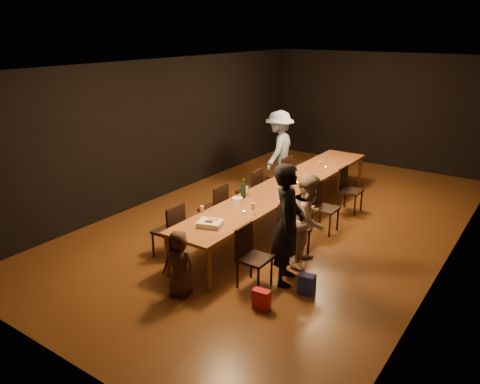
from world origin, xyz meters
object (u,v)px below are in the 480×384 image
Objects in this scene: chair_right_2 at (326,208)px; chair_right_0 at (255,258)px; table at (286,187)px; champagne_bottle at (243,188)px; child at (179,264)px; ice_bucket at (288,177)px; chair_left_1 at (213,208)px; man_blue at (279,150)px; chair_right_1 at (294,230)px; chair_left_3 at (279,176)px; chair_left_2 at (249,190)px; plate_stack at (237,201)px; woman_tan at (309,220)px; chair_right_3 at (351,190)px; chair_left_0 at (168,230)px; woman_birthday at (288,225)px; birthday_cake at (210,223)px.

chair_right_0 is at bearing -0.00° from chair_right_2.
champagne_bottle reaches higher than table.
ice_bucket is (-0.19, 3.41, 0.35)m from child.
man_blue is at bearing 5.91° from chair_left_1.
chair_right_1 is 2.94m from chair_left_3.
plate_stack is (0.65, -1.35, 0.34)m from chair_left_2.
table is 30.71× the size of ice_bucket.
woman_tan is at bearing 26.63° from man_blue.
chair_right_1 is 1.00× the size of chair_right_3.
chair_left_0 is 1.54m from champagne_bottle.
chair_left_0 is 1.00× the size of chair_left_1.
woman_birthday is (2.00, -0.80, 0.45)m from chair_left_1.
chair_left_0 is at bearing 110.01° from woman_tan.
man_blue is (-2.00, 2.90, 0.45)m from chair_right_1.
chair_left_2 is 0.88m from ice_bucket.
champagne_bottle reaches higher than plate_stack.
chair_left_3 is (0.00, 3.60, 0.00)m from chair_left_0.
chair_left_2 is at bearing 92.02° from birthday_cake.
woman_tan is (0.00, 0.69, -0.16)m from woman_birthday.
chair_right_1 and chair_right_2 have the same top height.
woman_birthday is 0.71m from woman_tan.
chair_left_2 reaches higher than table.
chair_left_0 is 0.94× the size of child.
chair_right_1 and chair_left_1 have the same top height.
chair_right_1 is at bearing 36.66° from birthday_cake.
table is 2.06m from man_blue.
chair_right_3 is 1.00× the size of chair_left_3.
woman_tan is (0.30, 1.09, 0.29)m from chair_right_0.
chair_left_3 is (0.00, 1.20, 0.00)m from chair_left_2.
child is 2.27× the size of birthday_cake.
chair_right_3 is at bearing -90.00° from chair_left_3.
woman_birthday is 2.53m from ice_bucket.
champagne_bottle is at bearing -76.19° from chair_left_1.
woman_birthday reaches higher than chair_left_0.
chair_right_1 is at bearing -0.00° from chair_right_2.
chair_left_3 reaches higher than table.
woman_birthday is 9.41× the size of ice_bucket.
plate_stack is at bearing -31.82° from chair_left_0.
chair_right_3 is 3.98m from chair_left_0.
chair_left_0 is at bearing -6.58° from man_blue.
champagne_bottle is at bearing 34.54° from woman_birthday.
chair_left_2 is 1.29m from champagne_bottle.
table is at bearing -90.00° from chair_left_2.
plate_stack is at bearing -37.84° from chair_right_2.
champagne_bottle is at bearing 71.28° from woman_tan.
child is at bearing -80.71° from plate_stack.
ice_bucket is (0.77, 0.21, 0.38)m from chair_left_2.
chair_left_2 is 2.86m from woman_birthday.
man_blue is at bearing 107.38° from plate_stack.
man_blue reaches higher than chair_right_1.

